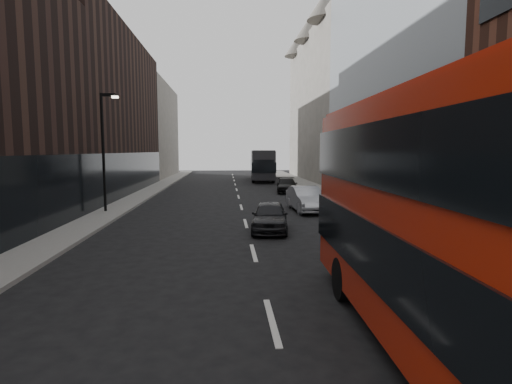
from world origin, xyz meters
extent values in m
plane|color=black|center=(0.00, 0.00, 0.00)|extent=(140.00, 140.00, 0.00)
cube|color=slate|center=(7.50, 25.00, 0.07)|extent=(3.00, 80.00, 0.15)
cube|color=slate|center=(-8.00, 25.00, 0.07)|extent=(2.00, 80.00, 0.15)
cube|color=#91969A|center=(11.50, 21.00, 10.00)|extent=(5.00, 22.00, 20.00)
cube|color=silver|center=(9.15, 21.00, 1.90)|extent=(0.35, 21.00, 3.80)
cube|color=#666259|center=(11.50, 44.00, 9.00)|extent=(5.00, 24.00, 18.00)
cone|color=#666259|center=(9.50, 44.00, 19.50)|extent=(4.00, 4.00, 3.00)
cone|color=#666259|center=(9.50, 52.00, 19.50)|extent=(4.00, 4.00, 3.00)
cube|color=black|center=(-11.50, 30.00, 7.00)|extent=(5.00, 24.00, 14.00)
cube|color=#666259|center=(-11.50, 52.00, 6.50)|extent=(5.00, 20.00, 13.00)
cylinder|color=black|center=(-8.30, 18.00, 3.65)|extent=(0.16, 0.16, 7.00)
cube|color=black|center=(-7.90, 18.00, 7.05)|extent=(0.90, 0.15, 0.18)
cube|color=#FFF2CC|center=(-7.50, 18.00, 6.93)|extent=(0.35, 0.22, 0.12)
cube|color=#B11E0A|center=(3.00, -0.65, 2.58)|extent=(3.12, 11.94, 4.31)
cube|color=black|center=(3.00, -0.65, 1.88)|extent=(3.24, 11.99, 1.18)
cube|color=black|center=(3.00, -0.65, 3.72)|extent=(3.24, 11.99, 1.18)
cube|color=black|center=(3.22, 5.30, 2.05)|extent=(2.29, 0.16, 1.51)
cube|color=#B11E0A|center=(3.00, -0.65, 4.77)|extent=(3.00, 11.46, 0.12)
cylinder|color=black|center=(1.95, 3.18, 0.54)|extent=(0.36, 1.09, 1.08)
cylinder|color=black|center=(4.34, 3.10, 0.54)|extent=(0.36, 1.09, 1.08)
cube|color=black|center=(3.53, 43.73, 2.07)|extent=(3.26, 11.82, 3.30)
cube|color=black|center=(3.53, 43.73, 1.86)|extent=(3.39, 11.88, 1.17)
cube|color=black|center=(3.23, 37.86, 2.02)|extent=(2.26, 0.20, 1.49)
cube|color=black|center=(3.84, 49.60, 2.02)|extent=(2.26, 0.20, 1.49)
cube|color=black|center=(3.53, 43.73, 3.75)|extent=(3.13, 11.35, 0.12)
cylinder|color=black|center=(2.55, 47.53, 0.53)|extent=(0.37, 1.08, 1.06)
cylinder|color=black|center=(4.90, 47.40, 0.53)|extent=(0.37, 1.08, 1.06)
cylinder|color=black|center=(2.16, 40.05, 0.53)|extent=(0.37, 1.08, 1.06)
cylinder|color=black|center=(4.51, 39.93, 0.53)|extent=(0.37, 1.08, 1.06)
imported|color=black|center=(1.05, 12.08, 0.70)|extent=(2.15, 4.27, 1.39)
imported|color=#9C9DA4|center=(3.98, 18.00, 0.78)|extent=(1.89, 4.80, 1.55)
imported|color=black|center=(4.49, 29.15, 0.65)|extent=(2.32, 4.64, 1.29)
camera|label=1|loc=(-0.99, -6.50, 3.80)|focal=28.00mm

